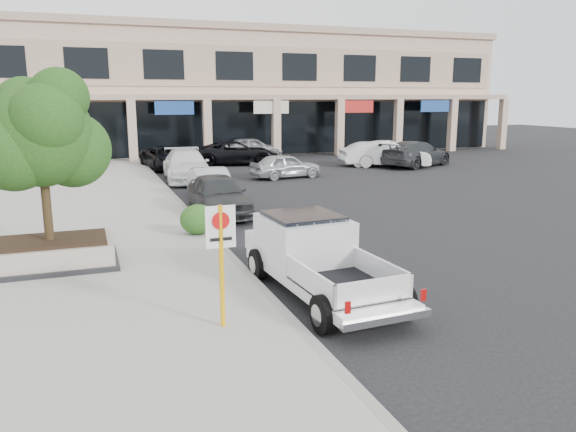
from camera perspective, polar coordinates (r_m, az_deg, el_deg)
The scene contains 19 objects.
ground at distance 13.21m, azimuth 3.89°, elevation -7.20°, with size 120.00×120.00×0.00m, color black.
sidewalk at distance 17.91m, azimuth -20.72°, elevation -2.55°, with size 8.00×52.00×0.15m, color gray.
curb at distance 18.25m, azimuth -8.25°, elevation -1.61°, with size 0.20×52.00×0.15m, color gray.
strip_mall at distance 47.17m, azimuth -3.98°, elevation 12.52°, with size 40.55×12.43×9.50m.
planter at distance 15.40m, azimuth -22.94°, elevation -3.49°, with size 3.20×2.20×0.68m.
planter_tree at distance 15.08m, azimuth -23.32°, elevation 7.53°, with size 2.90×2.55×4.00m.
no_parking_sign at distance 10.26m, azimuth -6.81°, elevation -3.39°, with size 0.55×0.09×2.30m.
hedge at distance 17.60m, azimuth -9.16°, elevation -0.34°, with size 1.10×0.99×0.94m, color #123F15.
pickup_truck at distance 12.34m, azimuth 3.48°, elevation -4.46°, with size 1.99×5.38×1.69m, color silver, non-canonical shape.
curb_car_a at distance 21.01m, azimuth -7.07°, elevation 2.16°, with size 1.81×4.51×1.54m, color #2B2E30.
curb_car_b at distance 24.24m, azimuth -7.82°, elevation 3.22°, with size 1.42×4.07×1.34m, color #ABAEB4.
curb_car_c at distance 29.97m, azimuth -10.27°, elevation 5.07°, with size 2.24×5.50×1.60m, color silver.
curb_car_d at distance 35.03m, azimuth -12.19°, elevation 5.81°, with size 2.32×5.03×1.40m, color black.
lot_car_a at distance 30.50m, azimuth -0.25°, elevation 5.12°, with size 1.57×3.89×1.33m, color #ABAFB4.
lot_car_b at distance 36.36m, azimuth 8.90°, elevation 6.24°, with size 1.59×4.56×1.50m, color silver.
lot_car_c at distance 36.49m, azimuth 12.89°, elevation 6.19°, with size 2.25×5.54×1.61m, color #2D3033.
lot_car_d at distance 36.69m, azimuth -5.22°, elevation 6.39°, with size 2.50×5.41×1.50m, color black.
lot_car_e at distance 40.82m, azimuth -3.67°, elevation 6.98°, with size 1.76×4.38×1.49m, color #A4A7AC.
lot_car_f at distance 35.83m, azimuth 10.39°, elevation 6.20°, with size 1.71×4.90×1.61m, color white.
Camera 1 is at (-5.09, -11.39, 4.35)m, focal length 35.00 mm.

